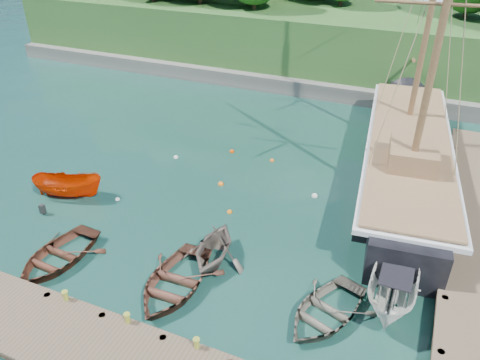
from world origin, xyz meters
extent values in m
plane|color=#153729|center=(0.00, 0.00, 0.00)|extent=(160.00, 160.00, 0.00)
cylinder|color=black|center=(-7.70, -5.20, 0.05)|extent=(0.28, 0.28, 1.10)
cube|color=brown|center=(11.50, 7.00, 0.54)|extent=(3.20, 24.00, 0.12)
cube|color=black|center=(11.50, 7.00, 0.38)|extent=(3.20, 24.00, 0.20)
cylinder|color=black|center=(10.20, 18.70, 0.05)|extent=(0.28, 0.28, 1.10)
cylinder|color=olive|center=(-4.00, -5.10, 0.00)|extent=(0.26, 0.26, 0.45)
cylinder|color=olive|center=(-1.00, -5.10, 0.00)|extent=(0.26, 0.26, 0.45)
cylinder|color=olive|center=(2.00, -5.10, 0.00)|extent=(0.26, 0.26, 0.45)
imported|color=#4E291B|center=(-6.54, -2.88, 0.00)|extent=(3.53, 4.74, 0.94)
imported|color=#61574E|center=(0.16, 0.07, 0.00)|extent=(3.52, 3.95, 1.91)
imported|color=#563226|center=(-0.63, -2.25, 0.00)|extent=(3.63, 4.98, 1.01)
imported|color=#59554A|center=(5.82, -1.28, 0.00)|extent=(4.39, 5.16, 0.91)
imported|color=#C12A00|center=(-9.87, 1.82, 0.00)|extent=(4.34, 2.67, 1.57)
imported|color=silver|center=(8.19, 0.66, 0.00)|extent=(1.99, 5.22, 2.01)
cube|color=black|center=(7.39, 11.67, 0.75)|extent=(6.37, 15.20, 3.07)
cube|color=black|center=(6.36, 21.10, 0.75)|extent=(3.12, 4.90, 2.76)
cube|color=black|center=(8.30, 3.28, 0.75)|extent=(3.75, 4.14, 2.91)
cube|color=silver|center=(7.39, 11.67, 2.24)|extent=(6.92, 19.82, 0.25)
cube|color=brown|center=(7.39, 11.67, 2.49)|extent=(6.44, 19.35, 0.12)
cube|color=brown|center=(7.73, 8.52, 3.09)|extent=(2.71, 3.24, 1.20)
cylinder|color=brown|center=(5.98, 24.64, 3.69)|extent=(0.99, 6.88, 1.69)
cylinder|color=brown|center=(7.80, 7.89, 9.99)|extent=(0.36, 0.36, 15.00)
sphere|color=white|center=(-7.15, 2.58, 0.00)|extent=(0.27, 0.27, 0.27)
sphere|color=orange|center=(-2.46, 6.38, 0.00)|extent=(0.36, 0.36, 0.36)
sphere|color=orange|center=(-0.79, 3.95, 0.00)|extent=(0.29, 0.29, 0.29)
sphere|color=silver|center=(3.03, 7.33, 0.00)|extent=(0.35, 0.35, 0.35)
sphere|color=#DB4100|center=(-3.58, 10.48, 0.00)|extent=(0.32, 0.32, 0.32)
sphere|color=#D2611E|center=(-0.67, 10.35, 0.00)|extent=(0.30, 0.30, 0.30)
sphere|color=silver|center=(-6.63, 8.26, 0.00)|extent=(0.31, 0.31, 0.31)
cube|color=#474744|center=(-8.00, 24.00, 0.60)|extent=(50.00, 4.00, 1.40)
cube|color=#244A1D|center=(-8.00, 30.00, 3.00)|extent=(50.00, 14.00, 6.00)
cylinder|color=#382616|center=(-8.51, 26.55, 6.70)|extent=(0.36, 0.36, 1.40)
cylinder|color=#382616|center=(9.27, 30.39, 6.70)|extent=(0.36, 0.36, 1.40)
camera|label=1|loc=(7.97, -15.00, 14.60)|focal=35.00mm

